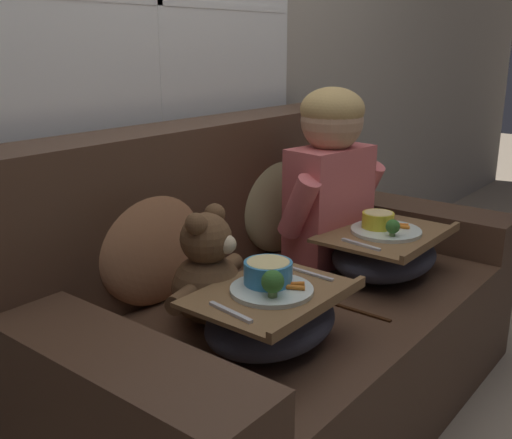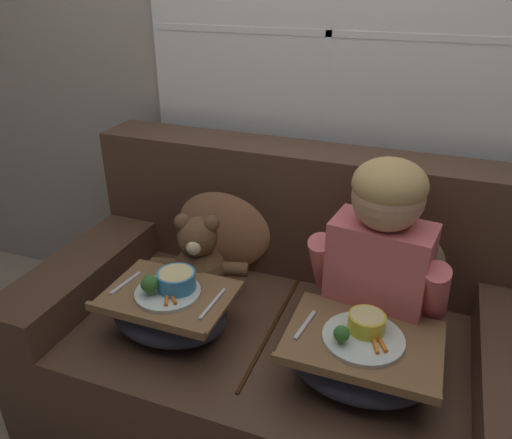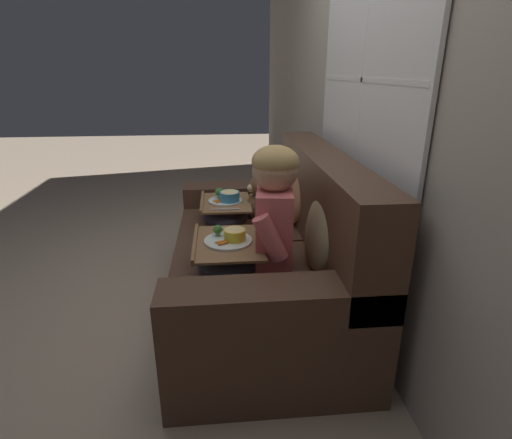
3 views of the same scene
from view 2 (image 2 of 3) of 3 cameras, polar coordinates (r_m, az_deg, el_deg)
The scene contains 9 objects.
ground_plane at distance 2.07m, azimuth 2.21°, elevation -20.73°, with size 14.00×14.00×0.00m, color tan.
wall_back_with_window at distance 1.97m, azimuth 8.65°, elevation 19.87°, with size 8.00×0.08×2.60m.
couch at distance 1.90m, azimuth 3.11°, elevation -12.53°, with size 1.71×0.96×0.94m.
throw_pillow_behind_child at distance 1.85m, azimuth 14.78°, elevation -2.96°, with size 0.44×0.21×0.45m.
throw_pillow_behind_teddy at distance 1.99m, azimuth -3.48°, elevation 0.16°, with size 0.42×0.20×0.44m.
child_figure at distance 1.57m, azimuth 14.18°, elevation -2.93°, with size 0.45×0.24×0.62m.
teddy_bear at distance 1.83m, azimuth -6.54°, elevation -4.93°, with size 0.36×0.26×0.33m.
lap_tray_child at distance 1.54m, azimuth 11.88°, elevation -15.22°, with size 0.44×0.34×0.22m.
lap_tray_teddy at distance 1.70m, azimuth -9.82°, elevation -10.14°, with size 0.41×0.31×0.23m.
Camera 2 is at (0.42, -1.34, 1.53)m, focal length 35.00 mm.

